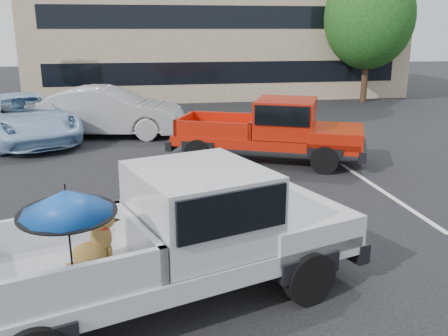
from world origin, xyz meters
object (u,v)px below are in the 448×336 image
(tree_back, at_px, (269,16))
(silver_pickup, at_px, (185,229))
(red_pickup, at_px, (280,128))
(tree_right, at_px, (369,17))
(silver_sedan, at_px, (108,112))
(blue_suv, at_px, (24,118))

(tree_back, bearing_deg, silver_pickup, -107.22)
(red_pickup, bearing_deg, silver_pickup, -91.86)
(tree_back, relative_size, silver_pickup, 1.18)
(tree_right, height_order, silver_sedan, tree_right)
(tree_right, relative_size, silver_sedan, 1.30)
(red_pickup, relative_size, silver_sedan, 1.10)
(tree_back, height_order, blue_suv, tree_back)
(tree_right, bearing_deg, blue_suv, -155.99)
(silver_sedan, bearing_deg, blue_suv, 109.97)
(tree_back, distance_m, blue_suv, 19.63)
(silver_pickup, bearing_deg, tree_right, 39.40)
(silver_pickup, bearing_deg, tree_back, 53.81)
(red_pickup, height_order, blue_suv, red_pickup)
(red_pickup, relative_size, blue_suv, 1.01)
(tree_back, height_order, silver_sedan, tree_back)
(silver_pickup, height_order, silver_sedan, silver_pickup)
(blue_suv, bearing_deg, red_pickup, -52.80)
(silver_pickup, relative_size, blue_suv, 1.06)
(tree_right, distance_m, silver_sedan, 14.54)
(tree_right, height_order, blue_suv, tree_right)
(silver_pickup, xyz_separation_m, silver_sedan, (-1.56, 11.45, -0.19))
(blue_suv, bearing_deg, tree_back, 25.49)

